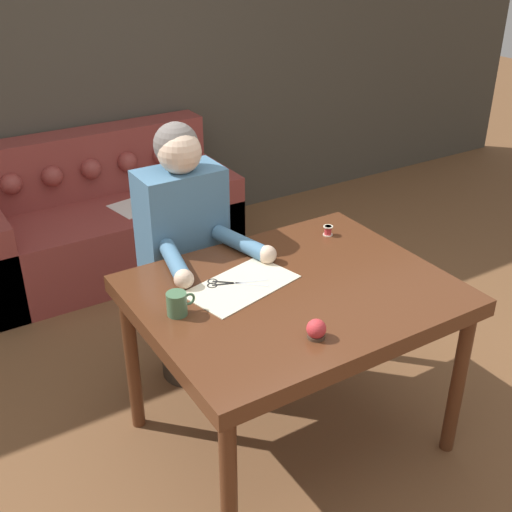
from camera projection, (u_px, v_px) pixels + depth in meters
name	position (u px, v px, depth m)	size (l,w,h in m)	color
ground_plane	(283.00, 432.00, 2.91)	(16.00, 16.00, 0.00)	brown
wall_back	(82.00, 54.00, 4.04)	(8.00, 0.06, 2.60)	#474238
dining_table	(293.00, 304.00, 2.57)	(1.22, 0.97, 0.77)	#562D19
couch	(103.00, 223.00, 4.16)	(1.63, 0.78, 0.86)	brown
person	(185.00, 260.00, 2.99)	(0.47, 0.60, 1.31)	#33281E
pattern_paper_main	(241.00, 285.00, 2.55)	(0.49, 0.35, 0.00)	beige
scissors	(227.00, 284.00, 2.56)	(0.24, 0.18, 0.01)	silver
mug	(177.00, 304.00, 2.34)	(0.11, 0.08, 0.09)	#47704C
thread_spool	(328.00, 231.00, 2.94)	(0.04, 0.04, 0.05)	red
pin_cushion	(316.00, 330.00, 2.22)	(0.07, 0.07, 0.07)	#4C3828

